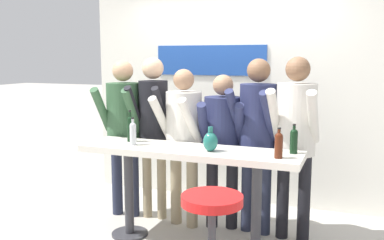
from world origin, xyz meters
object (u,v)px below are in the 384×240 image
person_left (153,118)px  person_center_left (183,131)px  wine_bottle_0 (133,132)px  tasting_table (189,166)px  wine_bottle_1 (279,144)px  person_right (296,128)px  wine_bottle_3 (294,140)px  person_center (222,135)px  person_far_left (123,121)px  decorative_vase (210,141)px  bar_stool (212,228)px  wine_bottle_2 (130,128)px  person_center_right (257,126)px

person_left → person_center_left: (0.38, -0.08, -0.10)m
wine_bottle_0 → tasting_table: bearing=5.8°
wine_bottle_0 → wine_bottle_1: size_ratio=1.03×
person_right → wine_bottle_3: bearing=-82.1°
person_center_left → person_center: 0.40m
person_center_left → person_center: (0.40, 0.08, -0.04)m
wine_bottle_3 → tasting_table: bearing=-172.2°
person_right → wine_bottle_3: size_ratio=6.85×
person_center → wine_bottle_1: bearing=-54.0°
person_right → wine_bottle_3: (0.03, -0.35, -0.04)m
person_far_left → person_right: size_ratio=0.98×
person_right → person_left: bearing=-178.7°
wine_bottle_0 → decorative_vase: 0.77m
tasting_table → wine_bottle_3: size_ratio=7.96×
person_center_left → person_center: bearing=22.1°
bar_stool → wine_bottle_0: wine_bottle_0 is taller
wine_bottle_2 → wine_bottle_1: bearing=-7.1°
person_center → wine_bottle_0: (-0.71, -0.57, 0.08)m
person_left → person_center: (0.77, 0.00, -0.13)m
person_far_left → person_center_left: size_ratio=1.05×
person_center → wine_bottle_3: size_ratio=6.16×
person_left → wine_bottle_0: size_ratio=6.65×
wine_bottle_2 → wine_bottle_3: wine_bottle_2 is taller
person_far_left → tasting_table: bearing=-30.5°
person_center_right → person_center_left: bearing=-166.0°
bar_stool → wine_bottle_0: size_ratio=2.90×
person_right → person_center_left: bearing=-175.2°
bar_stool → decorative_vase: (-0.24, 0.68, 0.50)m
person_center → decorative_vase: bearing=-95.6°
person_center_right → wine_bottle_3: person_center_right is taller
bar_stool → wine_bottle_1: 0.90m
person_left → person_center_right: size_ratio=1.01×
bar_stool → person_far_left: size_ratio=0.44×
wine_bottle_0 → wine_bottle_2: wine_bottle_2 is taller
person_center → wine_bottle_3: person_center is taller
person_center → person_left: bearing=168.4°
tasting_table → person_right: person_right is taller
person_far_left → person_left: size_ratio=0.98×
wine_bottle_0 → wine_bottle_1: wine_bottle_0 is taller
person_center_right → person_right: bearing=2.6°
wine_bottle_0 → decorative_vase: size_ratio=1.20×
tasting_table → person_center_right: person_center_right is taller
bar_stool → wine_bottle_2: 1.50m
wine_bottle_3 → decorative_vase: wine_bottle_3 is taller
person_center → wine_bottle_2: bearing=-164.5°
person_center_left → wine_bottle_0: person_center_left is taller
tasting_table → person_right: bearing=28.2°
bar_stool → decorative_vase: decorative_vase is taller
tasting_table → decorative_vase: 0.34m
bar_stool → person_center: bearing=103.8°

